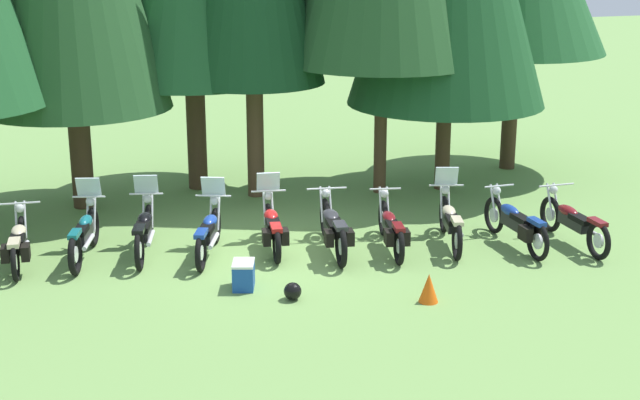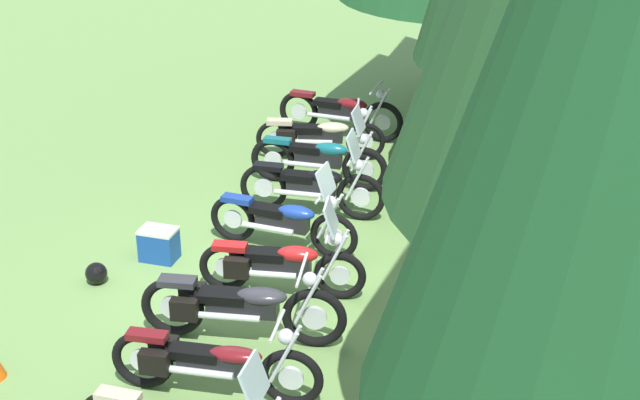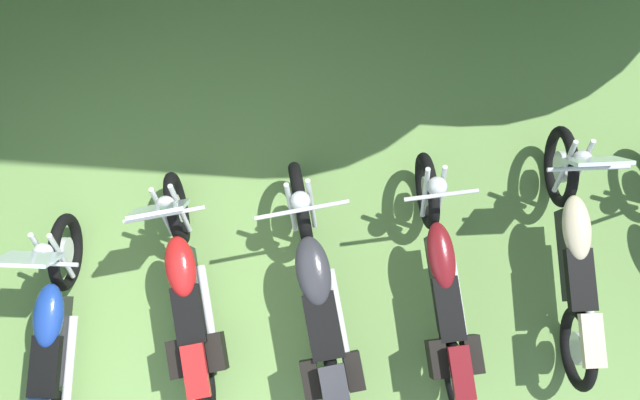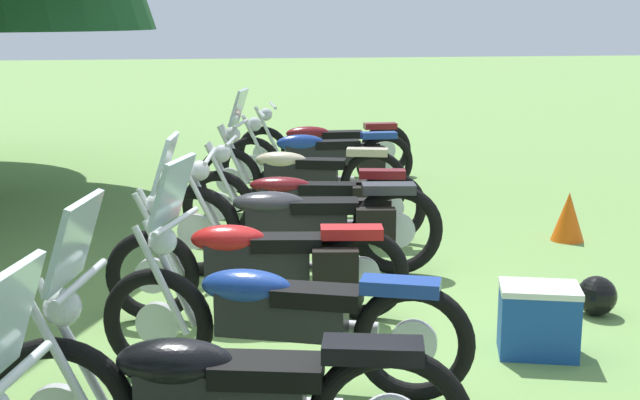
# 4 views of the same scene
# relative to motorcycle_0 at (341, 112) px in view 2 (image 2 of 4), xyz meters

# --- Properties ---
(ground_plane) EXTENTS (80.00, 80.00, 0.00)m
(ground_plane) POSITION_rel_motorcycle_0_xyz_m (5.46, -1.09, -0.47)
(ground_plane) COLOR #6B934C
(motorcycle_0) EXTENTS (1.08, 2.26, 1.03)m
(motorcycle_0) POSITION_rel_motorcycle_0_xyz_m (0.00, 0.00, 0.00)
(motorcycle_0) COLOR black
(motorcycle_0) RESTS_ON ground_plane
(motorcycle_1) EXTENTS (0.76, 2.23, 0.99)m
(motorcycle_1) POSITION_rel_motorcycle_0_xyz_m (1.04, -0.44, -0.03)
(motorcycle_1) COLOR black
(motorcycle_1) RESTS_ON ground_plane
(motorcycle_2) EXTENTS (0.82, 2.22, 1.38)m
(motorcycle_2) POSITION_rel_motorcycle_0_xyz_m (2.18, -0.41, 0.01)
(motorcycle_2) COLOR black
(motorcycle_2) RESTS_ON ground_plane
(motorcycle_3) EXTENTS (0.77, 2.20, 1.38)m
(motorcycle_3) POSITION_rel_motorcycle_0_xyz_m (3.24, -0.52, 0.02)
(motorcycle_3) COLOR black
(motorcycle_3) RESTS_ON ground_plane
(motorcycle_4) EXTENTS (0.99, 2.10, 1.36)m
(motorcycle_4) POSITION_rel_motorcycle_0_xyz_m (4.36, -0.93, -0.00)
(motorcycle_4) COLOR black
(motorcycle_4) RESTS_ON ground_plane
(motorcycle_5) EXTENTS (0.76, 2.16, 1.35)m
(motorcycle_5) POSITION_rel_motorcycle_0_xyz_m (5.55, -0.97, -0.02)
(motorcycle_5) COLOR black
(motorcycle_5) RESTS_ON ground_plane
(motorcycle_6) EXTENTS (0.86, 2.46, 1.04)m
(motorcycle_6) POSITION_rel_motorcycle_0_xyz_m (6.60, -1.41, 0.00)
(motorcycle_6) COLOR black
(motorcycle_6) RESTS_ON ground_plane
(motorcycle_7) EXTENTS (0.82, 2.33, 1.00)m
(motorcycle_7) POSITION_rel_motorcycle_0_xyz_m (7.66, -1.65, -0.04)
(motorcycle_7) COLOR black
(motorcycle_7) RESTS_ON ground_plane
(picnic_cooler) EXTENTS (0.49, 0.58, 0.46)m
(picnic_cooler) POSITION_rel_motorcycle_0_xyz_m (4.60, -2.66, -0.24)
(picnic_cooler) COLOR #19479E
(picnic_cooler) RESTS_ON ground_plane
(dropped_helmet) EXTENTS (0.29, 0.29, 0.29)m
(dropped_helmet) POSITION_rel_motorcycle_0_xyz_m (5.24, -3.39, -0.33)
(dropped_helmet) COLOR black
(dropped_helmet) RESTS_ON ground_plane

